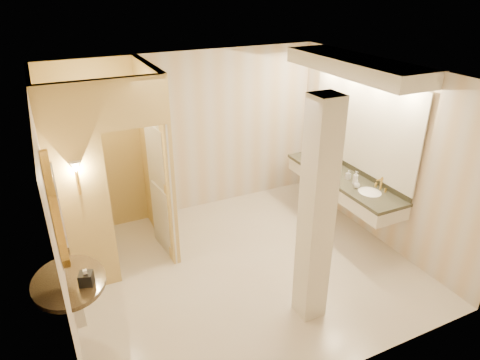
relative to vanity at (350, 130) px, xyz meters
name	(u,v)px	position (x,y,z in m)	size (l,w,h in m)	color
floor	(243,268)	(-1.98, -0.40, -1.63)	(4.50, 4.50, 0.00)	beige
ceiling	(244,75)	(-1.98, -0.40, 1.07)	(4.50, 4.50, 0.00)	silver
wall_back	(191,135)	(-1.98, 1.60, -0.28)	(4.50, 0.02, 2.70)	beige
wall_front	(341,269)	(-1.98, -2.40, -0.28)	(4.50, 0.02, 2.70)	beige
wall_left	(55,221)	(-4.23, -0.40, -0.28)	(0.02, 4.00, 2.70)	beige
wall_right	(380,153)	(0.27, -0.40, -0.28)	(0.02, 4.00, 2.70)	beige
toilet_closet	(139,167)	(-3.09, 0.57, -0.24)	(1.50, 1.55, 2.70)	#E5D078
wall_sconce	(76,169)	(-3.90, 0.03, 0.10)	(0.14, 0.14, 0.42)	gold
vanity	(350,130)	(0.00, 0.00, 0.00)	(0.75, 2.47, 2.09)	beige
console_shelf	(62,242)	(-4.19, -0.84, -0.29)	(0.93, 0.93, 1.91)	black
pillar	(316,216)	(-1.63, -1.51, -0.28)	(0.30, 0.30, 2.70)	beige
tissue_box	(86,279)	(-4.04, -0.99, -0.69)	(0.13, 0.13, 0.13)	black
toilet	(87,229)	(-3.86, 0.89, -1.21)	(0.47, 0.82, 0.84)	white
soap_bottle_a	(348,175)	(-0.03, -0.11, -0.68)	(0.06, 0.06, 0.14)	beige
soap_bottle_b	(357,184)	(-0.11, -0.42, -0.69)	(0.09, 0.09, 0.12)	silver
soap_bottle_c	(356,178)	(-0.06, -0.31, -0.65)	(0.08, 0.08, 0.22)	#C6B28C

